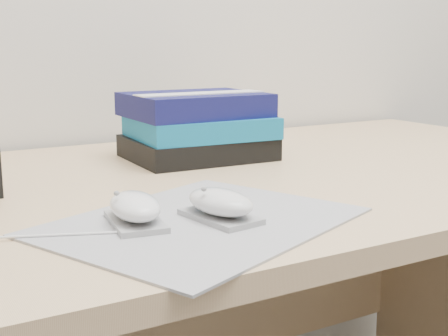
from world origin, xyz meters
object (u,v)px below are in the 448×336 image
book_stack (197,126)px  desk (195,297)px  mouse_front (220,204)px  mouse_rear (135,209)px

book_stack → desk: bearing=-122.1°
desk → book_stack: 0.31m
desk → mouse_front: mouse_front is taller
mouse_rear → book_stack: book_stack is taller
desk → mouse_rear: bearing=-128.9°
desk → book_stack: bearing=57.9°
mouse_rear → mouse_front: size_ratio=1.00×
desk → book_stack: book_stack is taller
mouse_rear → desk: bearing=51.1°
mouse_rear → mouse_front: same height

